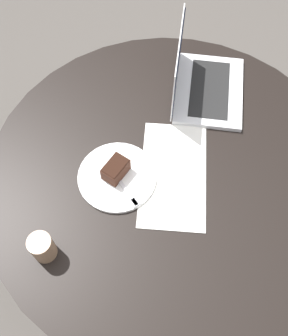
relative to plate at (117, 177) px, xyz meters
The scene contains 8 objects.
ground_plane 0.74m from the plate, 120.08° to the left, with size 12.00×12.00×0.00m, color #4C4742.
dining_table 0.23m from the plate, 120.08° to the left, with size 1.23×1.23×0.71m.
paper_document 0.18m from the plate, 115.03° to the left, with size 0.44×0.32×0.00m.
plate is the anchor object (origin of this frame).
cake_slice 0.04m from the plate, 139.70° to the right, with size 0.10×0.08×0.06m.
fork 0.06m from the plate, 50.99° to the left, with size 0.11×0.15×0.00m.
coffee_glass 0.33m from the plate, 18.02° to the right, with size 0.07×0.07×0.09m.
laptop 0.47m from the plate, 162.10° to the left, with size 0.38×0.32×0.25m.
Camera 1 is at (0.61, 0.14, 1.85)m, focal length 42.00 mm.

